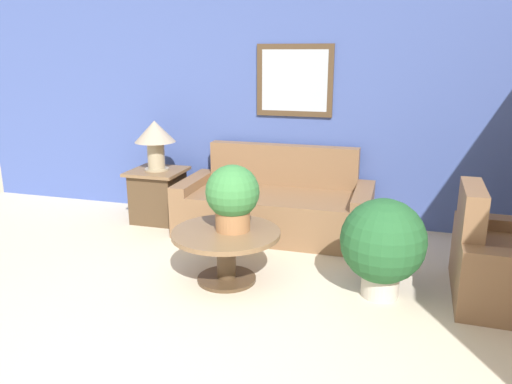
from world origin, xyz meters
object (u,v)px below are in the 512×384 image
Objects in this scene: couch_main at (275,206)px; potted_plant_floor at (383,243)px; table_lamp at (155,137)px; potted_plant_on_table at (232,196)px; coffee_table at (226,245)px; side_table at (158,195)px.

potted_plant_floor is at bearing -45.95° from couch_main.
potted_plant_floor is at bearing -25.27° from table_lamp.
potted_plant_on_table is at bearing -43.02° from table_lamp.
table_lamp is at bearing 154.73° from potted_plant_floor.
couch_main reaches higher than coffee_table.
potted_plant_on_table is (-0.06, -1.25, 0.46)m from couch_main.
table_lamp is (-1.40, 0.00, 0.70)m from couch_main.
side_table is 1.07× the size of table_lamp.
couch_main reaches higher than side_table.
potted_plant_on_table reaches higher than couch_main.
coffee_table is 1.52× the size of side_table.
potted_plant_on_table is at bearing -92.72° from couch_main.
couch_main is 3.62× the size of table_lamp.
table_lamp is 2.89m from potted_plant_floor.
couch_main reaches higher than potted_plant_floor.
couch_main is at bearing -0.07° from side_table.
couch_main is 1.33m from potted_plant_on_table.
potted_plant_floor is at bearing 3.86° from coffee_table.
couch_main is 3.38× the size of side_table.
table_lamp reaches higher than coffee_table.
coffee_table is 1.28m from potted_plant_floor.
potted_plant_floor reaches higher than side_table.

